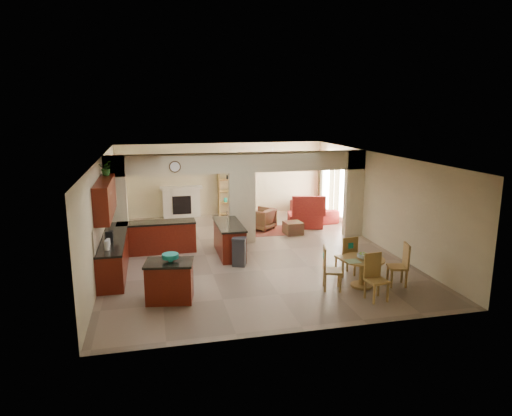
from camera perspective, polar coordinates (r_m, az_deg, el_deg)
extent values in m
plane|color=#816D59|center=(13.38, -0.88, -5.49)|extent=(10.00, 10.00, 0.00)
plane|color=white|center=(12.81, -0.93, 6.52)|extent=(10.00, 10.00, 0.00)
plane|color=#C0B58D|center=(17.87, -4.28, 3.62)|extent=(8.00, 0.00, 8.00)
plane|color=#C0B58D|center=(8.37, 6.36, -6.55)|extent=(8.00, 0.00, 8.00)
plane|color=#C0B58D|center=(12.82, -18.67, -0.47)|extent=(0.00, 10.00, 10.00)
plane|color=#C0B58D|center=(14.39, 14.87, 1.11)|extent=(0.00, 10.00, 10.00)
cube|color=#C0B58D|center=(13.76, -17.05, 0.49)|extent=(0.60, 0.25, 2.80)
cube|color=#C0B58D|center=(14.04, -1.76, 0.01)|extent=(0.80, 0.25, 2.20)
cube|color=#C0B58D|center=(15.13, 12.11, 1.79)|extent=(0.60, 0.25, 2.80)
cube|color=#C0B58D|center=(13.81, -1.80, 5.69)|extent=(8.00, 0.25, 0.60)
cube|color=#460F08|center=(12.26, -17.30, -5.64)|extent=(0.60, 3.20, 0.86)
cube|color=black|center=(12.14, -17.44, -3.60)|extent=(0.62, 3.22, 0.05)
cube|color=tan|center=(12.08, -18.86, -2.21)|extent=(0.02, 3.20, 0.55)
cube|color=#460F08|center=(13.53, -12.26, -3.67)|extent=(2.20, 0.60, 0.86)
cube|color=black|center=(13.42, -12.34, -1.81)|extent=(2.22, 0.62, 0.05)
cube|color=#460F08|center=(11.91, -18.33, 1.17)|extent=(0.35, 2.40, 0.90)
cube|color=#460F08|center=(13.06, -3.38, -4.00)|extent=(0.65, 1.80, 0.86)
cube|color=black|center=(12.93, -3.40, -2.06)|extent=(0.70, 1.85, 0.05)
cube|color=silver|center=(12.26, -2.70, -5.14)|extent=(0.58, 0.04, 0.70)
cylinder|color=#453017|center=(13.43, -10.10, 5.10)|extent=(0.34, 0.03, 0.34)
cube|color=brown|center=(15.61, 1.80, -2.87)|extent=(1.60, 1.30, 0.01)
cube|color=beige|center=(17.69, -9.29, 0.61)|extent=(1.40, 0.28, 1.10)
cube|color=black|center=(17.56, -9.25, 0.36)|extent=(0.70, 0.04, 0.70)
cube|color=beige|center=(17.56, -9.35, 2.51)|extent=(1.60, 0.35, 0.10)
cube|color=#A47A38|center=(17.83, -3.06, 1.99)|extent=(1.00, 0.32, 1.80)
cube|color=white|center=(16.44, 11.03, 1.96)|extent=(0.02, 0.90, 1.90)
cube|color=white|center=(17.98, 8.84, 2.92)|extent=(0.02, 0.90, 1.90)
cube|color=white|center=(17.23, 9.87, 1.97)|extent=(0.02, 0.70, 2.10)
cube|color=#42251A|center=(15.89, 11.77, 1.57)|extent=(0.10, 0.28, 2.30)
cube|color=#42251A|center=(16.96, 10.09, 2.31)|extent=(0.10, 0.28, 2.30)
cube|color=#42251A|center=(17.42, 9.45, 2.60)|extent=(0.10, 0.28, 2.30)
cube|color=#42251A|center=(18.52, 8.04, 3.22)|extent=(0.10, 0.28, 2.30)
cylinder|color=white|center=(16.08, 2.08, 6.85)|extent=(1.00, 1.00, 0.10)
cube|color=#460F08|center=(10.18, -10.73, -9.10)|extent=(1.07, 0.83, 0.83)
cube|color=black|center=(10.02, -10.83, -6.74)|extent=(1.13, 0.89, 0.05)
cylinder|color=#148F84|center=(10.01, -10.65, -6.11)|extent=(0.36, 0.36, 0.17)
cube|color=#2A2A2D|center=(12.13, -2.12, -5.63)|extent=(0.42, 0.39, 0.71)
cylinder|color=#A47A38|center=(10.95, 13.21, -6.26)|extent=(1.01, 1.01, 0.04)
cylinder|color=#A47A38|center=(11.05, 13.13, -7.85)|extent=(0.15, 0.15, 0.65)
cylinder|color=#A47A38|center=(11.16, 13.05, -9.38)|extent=(0.51, 0.51, 0.06)
cylinder|color=#79B627|center=(10.87, 13.23, -5.87)|extent=(0.28, 0.28, 0.15)
imported|color=maroon|center=(17.55, 7.19, -0.07)|extent=(2.51, 1.14, 0.71)
cube|color=maroon|center=(16.25, 6.12, -1.49)|extent=(1.32, 1.16, 0.46)
imported|color=maroon|center=(15.74, 0.67, -1.36)|extent=(1.13, 1.13, 0.74)
cube|color=maroon|center=(15.24, 4.64, -2.50)|extent=(0.60, 0.60, 0.41)
imported|color=#154813|center=(12.64, -18.21, 4.78)|extent=(0.40, 0.36, 0.40)
cube|color=#A47A38|center=(11.69, 11.13, -6.09)|extent=(0.47, 0.47, 0.05)
cube|color=#A47A38|center=(11.98, 11.36, -6.79)|extent=(0.04, 0.04, 0.44)
cube|color=#A47A38|center=(11.82, 9.95, -7.01)|extent=(0.04, 0.04, 0.44)
cube|color=#A47A38|center=(11.71, 12.23, -7.29)|extent=(0.04, 0.04, 0.44)
cube|color=#A47A38|center=(11.54, 10.79, -7.52)|extent=(0.04, 0.04, 0.44)
cube|color=#A47A38|center=(11.44, 11.69, -4.94)|extent=(0.42, 0.09, 0.55)
cube|color=#148F84|center=(11.40, 11.77, -4.64)|extent=(0.14, 0.03, 0.14)
cube|color=#A47A38|center=(11.30, 17.26, -7.07)|extent=(0.51, 0.51, 0.05)
cube|color=#A47A38|center=(11.48, 16.12, -7.90)|extent=(0.04, 0.04, 0.44)
cube|color=#A47A38|center=(11.18, 16.58, -8.50)|extent=(0.04, 0.04, 0.44)
cube|color=#A47A38|center=(11.58, 17.76, -7.84)|extent=(0.04, 0.04, 0.44)
cube|color=#A47A38|center=(11.27, 18.26, -8.43)|extent=(0.04, 0.04, 0.44)
cube|color=#A47A38|center=(11.26, 18.29, -5.60)|extent=(0.14, 0.42, 0.55)
cube|color=#148F84|center=(11.25, 18.43, -5.26)|extent=(0.04, 0.14, 0.14)
cube|color=#A47A38|center=(10.33, 14.86, -8.77)|extent=(0.47, 0.47, 0.05)
cube|color=#A47A38|center=(10.19, 14.54, -10.44)|extent=(0.04, 0.04, 0.44)
cube|color=#A47A38|center=(10.38, 16.12, -10.11)|extent=(0.04, 0.04, 0.44)
cube|color=#A47A38|center=(10.45, 13.48, -9.80)|extent=(0.04, 0.04, 0.44)
cube|color=#A47A38|center=(10.63, 15.03, -9.49)|extent=(0.04, 0.04, 0.44)
cube|color=#A47A38|center=(10.37, 14.36, -6.89)|extent=(0.42, 0.09, 0.55)
cube|color=#148F84|center=(10.37, 14.30, -6.48)|extent=(0.14, 0.03, 0.14)
cube|color=#A47A38|center=(10.70, 9.52, -7.77)|extent=(0.52, 0.52, 0.05)
cube|color=#A47A38|center=(10.64, 10.49, -9.24)|extent=(0.04, 0.04, 0.44)
cube|color=#A47A38|center=(10.96, 10.28, -8.59)|extent=(0.04, 0.04, 0.44)
cube|color=#A47A38|center=(10.61, 8.64, -9.25)|extent=(0.04, 0.04, 0.44)
cube|color=#A47A38|center=(10.92, 8.49, -8.60)|extent=(0.04, 0.04, 0.44)
cube|color=#A47A38|center=(10.58, 8.55, -6.24)|extent=(0.16, 0.41, 0.55)
cube|color=#148F84|center=(10.56, 8.43, -5.88)|extent=(0.05, 0.14, 0.14)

